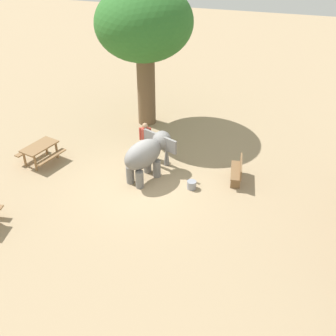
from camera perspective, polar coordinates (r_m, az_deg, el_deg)
name	(u,v)px	position (r m, az deg, el deg)	size (l,w,h in m)	color
ground_plane	(143,183)	(16.49, -3.36, -2.09)	(60.00, 60.00, 0.00)	tan
elephant	(147,153)	(16.29, -2.80, 2.01)	(2.41, 1.97, 1.69)	slate
person_handler	(145,137)	(17.67, -3.10, 4.16)	(0.32, 0.49, 1.62)	#3F3833
shade_tree_main	(144,25)	(19.34, -3.23, 18.83)	(4.69, 4.30, 6.50)	brown
wooden_bench	(238,170)	(16.58, 9.45, -0.33)	(1.44, 0.56, 0.88)	brown
picnic_table_far	(40,150)	(18.27, -16.99, 2.38)	(1.86, 1.85, 0.78)	olive
feed_bucket	(192,185)	(16.13, 3.23, -2.29)	(0.36, 0.36, 0.32)	gray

